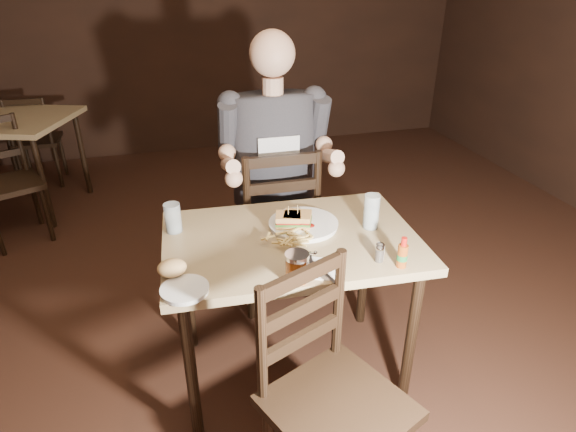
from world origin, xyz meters
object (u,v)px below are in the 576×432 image
object	(u,v)px
syrup_dispenser	(297,267)
glass_right	(371,212)
diner	(275,137)
chair_far	(274,224)
bg_chair_far	(37,140)
bg_table	(16,129)
side_plate	(185,290)
bg_chair_near	(8,184)
glass_left	(173,218)
main_table	(291,256)
hot_sauce	(403,252)
chair_near	(338,407)
dinner_plate	(303,225)

from	to	relation	value
syrup_dispenser	glass_right	bearing A→B (deg)	38.46
diner	syrup_dispenser	distance (m)	0.93
chair_far	bg_chair_far	bearing A→B (deg)	-52.92
chair_far	syrup_dispenser	xyz separation A→B (m)	(-0.15, -0.95, 0.33)
bg_table	side_plate	bearing A→B (deg)	-67.51
bg_table	bg_chair_near	bearing A→B (deg)	-90.00
diner	glass_left	bearing A→B (deg)	-144.18
syrup_dispenser	side_plate	size ratio (longest dim) A/B	0.67
main_table	bg_chair_far	world-z (taller)	bg_chair_far
hot_sauce	syrup_dispenser	distance (m)	0.42
bg_table	chair_near	size ratio (longest dim) A/B	1.10
bg_table	dinner_plate	bearing A→B (deg)	-54.16
glass_left	diner	bearing A→B (deg)	34.68
side_plate	diner	bearing A→B (deg)	57.00
bg_chair_far	glass_right	world-z (taller)	glass_right
dinner_plate	syrup_dispenser	bearing A→B (deg)	-110.59
glass_left	bg_chair_far	bearing A→B (deg)	111.76
bg_table	syrup_dispenser	bearing A→B (deg)	-60.66
chair_far	syrup_dispenser	world-z (taller)	chair_far
bg_chair_near	glass_left	xyz separation A→B (m)	(1.08, -1.61, 0.39)
main_table	syrup_dispenser	xyz separation A→B (m)	(-0.07, -0.31, 0.15)
main_table	bg_table	xyz separation A→B (m)	(-1.56, 2.36, 0.00)
bg_chair_near	chair_near	bearing A→B (deg)	-81.12
main_table	glass_left	bearing A→B (deg)	158.03
syrup_dispenser	chair_near	bearing A→B (deg)	-79.00
bg_chair_near	dinner_plate	bearing A→B (deg)	-69.59
bg_table	diner	world-z (taller)	diner
main_table	glass_left	world-z (taller)	glass_left
main_table	bg_table	world-z (taller)	same
bg_table	chair_far	size ratio (longest dim) A/B	1.03
chair_far	diner	world-z (taller)	diner
diner	chair_near	bearing A→B (deg)	-93.47
syrup_dispenser	side_plate	bearing A→B (deg)	178.39
chair_far	main_table	bearing A→B (deg)	83.81
dinner_plate	side_plate	xyz separation A→B (m)	(-0.56, -0.35, -0.00)
chair_far	bg_chair_near	distance (m)	2.02
bg_chair_near	dinner_plate	xyz separation A→B (m)	(1.64, -1.73, 0.34)
dinner_plate	glass_right	bearing A→B (deg)	-16.54
chair_near	hot_sauce	bearing A→B (deg)	18.37
diner	syrup_dispenser	xyz separation A→B (m)	(-0.15, -0.89, -0.20)
bg_table	hot_sauce	size ratio (longest dim) A/B	7.97
chair_near	main_table	bearing A→B (deg)	65.27
dinner_plate	syrup_dispenser	world-z (taller)	syrup_dispenser
chair_near	bg_chair_near	bearing A→B (deg)	99.03
glass_right	hot_sauce	xyz separation A→B (m)	(-0.02, -0.33, -0.01)
main_table	glass_right	bearing A→B (deg)	-0.82
glass_left	glass_right	xyz separation A→B (m)	(0.85, -0.20, 0.01)
dinner_plate	hot_sauce	size ratio (longest dim) A/B	2.35
chair_near	syrup_dispenser	size ratio (longest dim) A/B	8.18
bg_chair_near	diner	size ratio (longest dim) A/B	0.85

